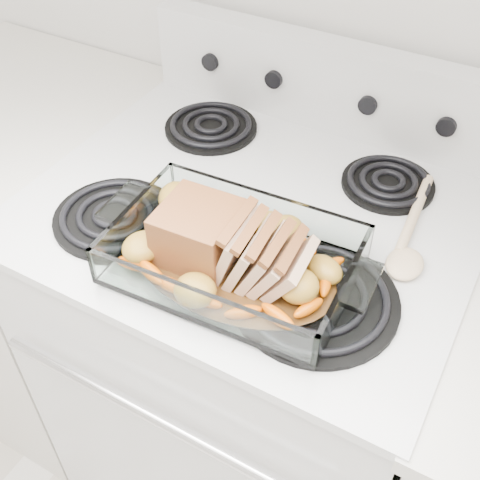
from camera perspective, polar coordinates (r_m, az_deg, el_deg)
The scene contains 6 objects.
electric_range at distance 1.41m, azimuth 1.16°, elevation -10.59°, with size 0.78×0.70×1.12m.
counter_left at distance 1.72m, azimuth -18.70°, elevation -1.51°, with size 0.58×0.68×0.93m.
baking_dish at distance 0.93m, azimuth -0.61°, elevation -2.04°, with size 0.36×0.24×0.07m.
pork_roast at distance 0.91m, azimuth -1.88°, elevation -0.07°, with size 0.24×0.11×0.09m.
roast_vegetables at distance 0.94m, azimuth 0.28°, elevation -0.20°, with size 0.36×0.20×0.04m.
wooden_spoon at distance 1.02m, azimuth 15.75°, elevation -0.08°, with size 0.07×0.27×0.02m.
Camera 1 is at (0.38, 0.93, 1.63)m, focal length 45.00 mm.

